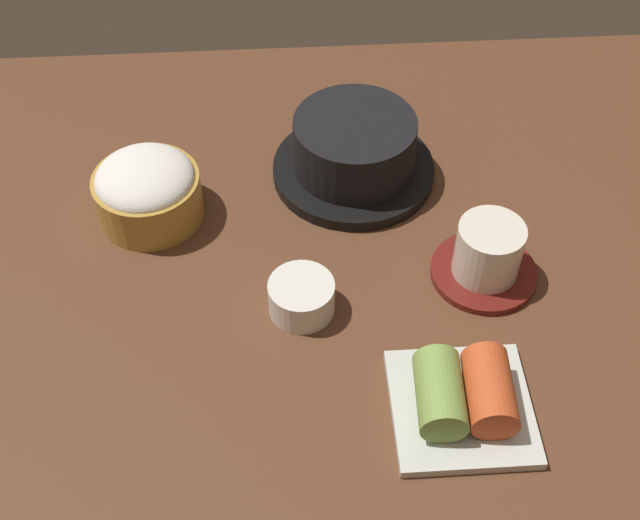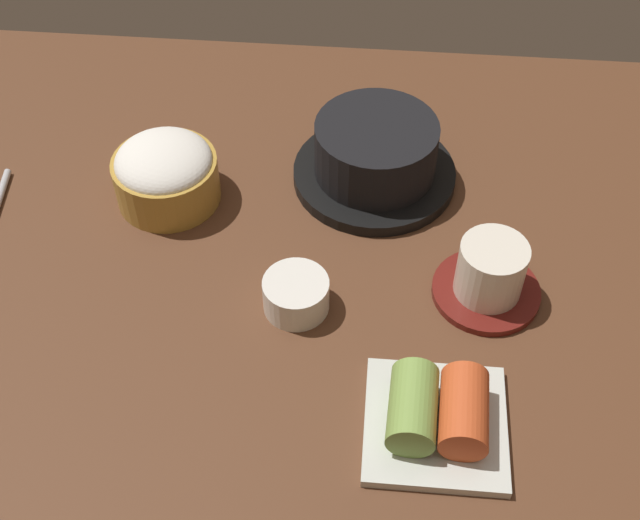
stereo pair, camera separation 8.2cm
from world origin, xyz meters
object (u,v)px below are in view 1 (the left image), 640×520
(rice_bowl, at_px, (147,190))
(tea_cup_with_saucer, at_px, (487,255))
(stone_pot, at_px, (354,151))
(banchan_cup_center, at_px, (304,296))
(kimchi_plate, at_px, (463,398))

(rice_bowl, distance_m, tea_cup_with_saucer, 0.35)
(stone_pot, relative_size, banchan_cup_center, 2.80)
(stone_pot, height_order, tea_cup_with_saucer, stone_pot)
(banchan_cup_center, bearing_deg, tea_cup_with_saucer, 9.85)
(rice_bowl, height_order, kimchi_plate, rice_bowl)
(rice_bowl, bearing_deg, tea_cup_with_saucer, -17.65)
(tea_cup_with_saucer, bearing_deg, kimchi_plate, -107.96)
(stone_pot, bearing_deg, rice_bowl, -167.75)
(stone_pot, height_order, rice_bowl, stone_pot)
(rice_bowl, height_order, tea_cup_with_saucer, rice_bowl)
(stone_pot, bearing_deg, kimchi_plate, -77.85)
(stone_pot, height_order, kimchi_plate, stone_pot)
(stone_pot, xyz_separation_m, kimchi_plate, (0.07, -0.31, -0.01))
(banchan_cup_center, bearing_deg, stone_pot, 70.84)
(tea_cup_with_saucer, height_order, kimchi_plate, tea_cup_with_saucer)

